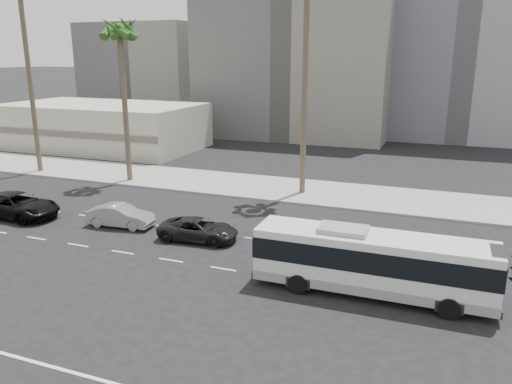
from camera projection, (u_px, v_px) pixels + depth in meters
The scene contains 11 objects.
ground at pixel (280, 278), 23.86m from camera, with size 700.00×700.00×0.00m, color black.
sidewalk_north at pixel (344, 195), 37.79m from camera, with size 120.00×7.00×0.15m, color gray.
commercial_low at pixel (103, 126), 56.93m from camera, with size 22.00×12.16×5.00m.
midrise_beige_west at pixel (301, 65), 66.10m from camera, with size 24.00×18.00×18.00m, color #62605B.
midrise_gray_center at pixel (466, 34), 64.44m from camera, with size 20.00×20.00×26.00m, color slate.
midrise_beige_far at pixel (154, 73), 79.97m from camera, with size 18.00×16.00×15.00m, color #62605B.
city_bus at pixel (372, 261), 21.93m from camera, with size 10.45×2.56×3.00m.
car_a at pixel (198, 229), 28.66m from camera, with size 4.61×2.12×1.28m, color black.
car_b at pixel (120, 216), 30.91m from camera, with size 4.20×1.47×1.39m, color gray.
car_c at pixel (17, 205), 32.67m from camera, with size 5.83×2.69×1.62m, color black.
palm_mid at pixel (120, 34), 38.96m from camera, with size 4.29×4.29×13.28m.
Camera 1 is at (6.76, -20.85, 10.36)m, focal length 34.88 mm.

